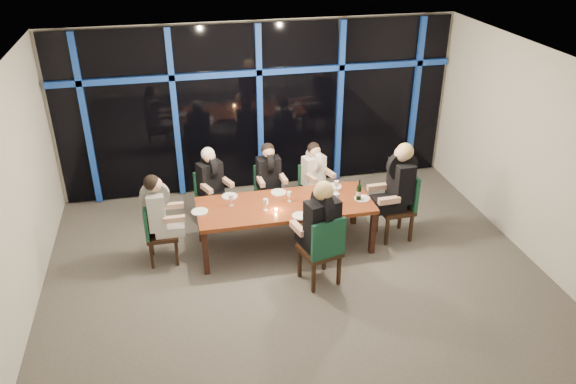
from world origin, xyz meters
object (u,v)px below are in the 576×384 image
(chair_far_mid, at_px, (268,189))
(chair_near_mid, at_px, (323,248))
(chair_far_left, at_px, (210,194))
(wine_bottle, at_px, (359,193))
(diner_far_left, at_px, (211,176))
(chair_end_right, at_px, (401,202))
(diner_far_right, at_px, (315,169))
(dining_table, at_px, (285,208))
(water_pitcher, at_px, (335,199))
(diner_end_left, at_px, (159,206))
(diner_end_right, at_px, (398,178))
(chair_far_right, at_px, (312,186))
(diner_far_mid, at_px, (269,171))
(chair_end_left, at_px, (156,230))
(diner_near_mid, at_px, (321,217))

(chair_far_mid, height_order, chair_near_mid, chair_near_mid)
(chair_far_left, xyz_separation_m, wine_bottle, (2.13, -1.12, 0.37))
(diner_far_left, bearing_deg, wine_bottle, -50.19)
(chair_end_right, height_order, diner_far_right, diner_far_right)
(dining_table, bearing_deg, water_pitcher, -15.68)
(chair_far_mid, xyz_separation_m, diner_end_left, (-1.75, -0.97, 0.41))
(chair_far_mid, distance_m, diner_end_right, 2.17)
(diner_end_right, distance_m, water_pitcher, 1.05)
(diner_end_left, relative_size, wine_bottle, 2.78)
(chair_far_left, xyz_separation_m, chair_far_right, (1.70, -0.01, -0.02))
(wine_bottle, bearing_deg, diner_far_mid, 137.80)
(chair_far_left, relative_size, diner_far_right, 1.08)
(water_pitcher, bearing_deg, chair_end_left, 159.55)
(dining_table, bearing_deg, diner_far_left, 137.51)
(diner_end_left, bearing_deg, chair_far_left, -39.12)
(diner_end_right, bearing_deg, diner_end_left, -93.71)
(diner_far_left, xyz_separation_m, diner_near_mid, (1.28, -1.87, 0.15))
(chair_near_mid, height_order, water_pitcher, chair_near_mid)
(dining_table, xyz_separation_m, chair_end_right, (1.82, -0.08, -0.08))
(chair_far_left, bearing_deg, diner_far_left, -90.00)
(diner_end_left, bearing_deg, dining_table, -90.60)
(chair_near_mid, bearing_deg, dining_table, -88.43)
(chair_end_right, relative_size, water_pitcher, 5.53)
(chair_far_left, bearing_deg, diner_far_right, -26.38)
(chair_end_right, distance_m, diner_far_mid, 2.15)
(chair_end_left, distance_m, diner_end_left, 0.39)
(chair_far_mid, height_order, chair_far_right, chair_far_mid)
(diner_far_right, relative_size, diner_end_left, 0.91)
(chair_far_mid, relative_size, diner_end_left, 0.97)
(diner_end_right, bearing_deg, chair_far_mid, -122.92)
(diner_end_right, relative_size, diner_near_mid, 1.01)
(chair_end_right, xyz_separation_m, diner_end_left, (-3.64, 0.10, 0.31))
(chair_far_left, bearing_deg, chair_end_left, -155.85)
(dining_table, height_order, diner_near_mid, diner_near_mid)
(chair_end_right, distance_m, diner_far_left, 3.01)
(diner_end_right, bearing_deg, chair_near_mid, -58.08)
(water_pitcher, bearing_deg, chair_end_right, -9.23)
(diner_near_mid, xyz_separation_m, wine_bottle, (0.82, 0.82, -0.15))
(chair_end_right, bearing_deg, diner_near_mid, -62.42)
(dining_table, distance_m, chair_far_left, 1.44)
(chair_far_right, distance_m, diner_far_right, 0.36)
(chair_far_right, distance_m, chair_end_right, 1.57)
(chair_far_left, bearing_deg, diner_far_mid, -27.40)
(chair_end_left, bearing_deg, diner_far_right, -71.02)
(diner_end_right, distance_m, diner_near_mid, 1.70)
(chair_near_mid, distance_m, water_pitcher, 0.97)
(chair_end_left, relative_size, diner_end_left, 1.03)
(diner_near_mid, bearing_deg, dining_table, -88.29)
(chair_far_right, relative_size, water_pitcher, 4.46)
(chair_far_mid, relative_size, wine_bottle, 2.70)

